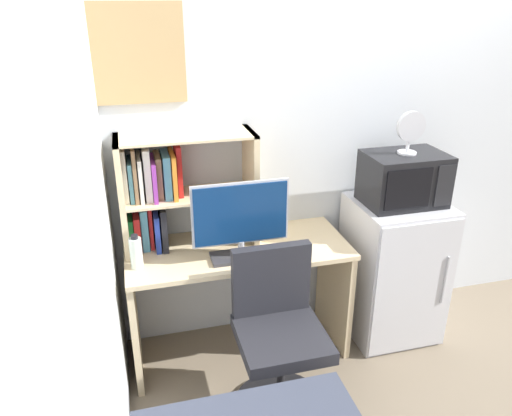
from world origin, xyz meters
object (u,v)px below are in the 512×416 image
object	(u,v)px
hutch_bookshelf	(167,189)
monitor	(241,217)
water_bottle	(136,253)
microwave	(404,179)
computer_mouse	(291,247)
keyboard	(247,255)
mini_fridge	(393,268)
wall_corkboard	(123,54)
desk_fan	(410,130)
desk_chair	(278,344)

from	to	relation	value
hutch_bookshelf	monitor	world-z (taller)	hutch_bookshelf
water_bottle	monitor	bearing A→B (deg)	-4.48
microwave	monitor	bearing A→B (deg)	-174.01
monitor	computer_mouse	bearing A→B (deg)	4.55
keyboard	computer_mouse	bearing A→B (deg)	3.81
monitor	mini_fridge	bearing A→B (deg)	5.82
computer_mouse	water_bottle	size ratio (longest dim) A/B	0.51
microwave	wall_corkboard	bearing A→B (deg)	169.57
hutch_bookshelf	water_bottle	xyz separation A→B (m)	(-0.20, -0.23, -0.25)
monitor	desk_fan	size ratio (longest dim) A/B	2.11
desk_fan	desk_chair	world-z (taller)	desk_fan
keyboard	computer_mouse	world-z (taller)	computer_mouse
monitor	mini_fridge	size ratio (longest dim) A/B	0.58
hutch_bookshelf	wall_corkboard	size ratio (longest dim) A/B	1.19
hutch_bookshelf	monitor	size ratio (longest dim) A/B	1.43
computer_mouse	desk_fan	world-z (taller)	desk_fan
monitor	computer_mouse	xyz separation A→B (m)	(0.30, 0.02, -0.24)
hutch_bookshelf	microwave	world-z (taller)	hutch_bookshelf
mini_fridge	desk_chair	world-z (taller)	mini_fridge
keyboard	water_bottle	world-z (taller)	water_bottle
wall_corkboard	monitor	bearing A→B (deg)	-36.95
keyboard	desk_chair	size ratio (longest dim) A/B	0.45
water_bottle	wall_corkboard	xyz separation A→B (m)	(0.04, 0.35, 0.98)
desk_fan	microwave	bearing A→B (deg)	86.95
monitor	water_bottle	world-z (taller)	monitor
hutch_bookshelf	mini_fridge	bearing A→B (deg)	-6.93
mini_fridge	desk_chair	size ratio (longest dim) A/B	1.01
water_bottle	microwave	distance (m)	1.61
microwave	desk_fan	bearing A→B (deg)	-93.05
hutch_bookshelf	keyboard	size ratio (longest dim) A/B	1.87
hutch_bookshelf	desk_fan	xyz separation A→B (m)	(1.39, -0.17, 0.29)
hutch_bookshelf	mini_fridge	size ratio (longest dim) A/B	0.83
mini_fridge	wall_corkboard	distance (m)	2.08
hutch_bookshelf	wall_corkboard	bearing A→B (deg)	143.83
wall_corkboard	desk_chair	bearing A→B (deg)	-49.65
keyboard	mini_fridge	world-z (taller)	mini_fridge
computer_mouse	desk_fan	size ratio (longest dim) A/B	0.39
mini_fridge	monitor	bearing A→B (deg)	-174.18
keyboard	desk_chair	world-z (taller)	desk_chair
computer_mouse	mini_fridge	world-z (taller)	mini_fridge
microwave	desk_fan	xyz separation A→B (m)	(-0.00, -0.01, 0.30)
monitor	microwave	xyz separation A→B (m)	(1.03, 0.11, 0.08)
wall_corkboard	water_bottle	bearing A→B (deg)	-96.30
wall_corkboard	desk_fan	bearing A→B (deg)	-10.64
computer_mouse	wall_corkboard	bearing A→B (deg)	155.77
computer_mouse	microwave	bearing A→B (deg)	6.57
water_bottle	keyboard	bearing A→B (deg)	-3.61
hutch_bookshelf	computer_mouse	distance (m)	0.78
monitor	desk_fan	distance (m)	1.10
wall_corkboard	microwave	bearing A→B (deg)	-10.43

